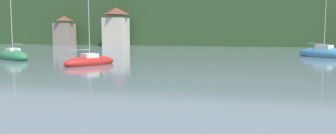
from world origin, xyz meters
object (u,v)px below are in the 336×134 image
at_px(shore_building_westcentral, 116,27).
at_px(sailboat_far_4, 90,62).
at_px(shore_building_west, 64,31).
at_px(sailboat_far_0, 13,56).
at_px(sailboat_far_2, 324,54).

xyz_separation_m(shore_building_westcentral, sailboat_far_4, (17.50, -49.16, -4.52)).
bearing_deg(shore_building_westcentral, shore_building_west, -179.20).
xyz_separation_m(sailboat_far_0, sailboat_far_2, (42.83, 15.54, 0.06)).
relative_size(shore_building_west, sailboat_far_2, 0.82).
distance_m(sailboat_far_2, sailboat_far_4, 35.09).
height_order(shore_building_westcentral, sailboat_far_4, shore_building_westcentral).
height_order(shore_building_west, sailboat_far_2, sailboat_far_2).
height_order(sailboat_far_0, sailboat_far_4, sailboat_far_0).
bearing_deg(sailboat_far_2, sailboat_far_0, -120.34).
distance_m(shore_building_west, sailboat_far_0, 48.00).
distance_m(shore_building_west, sailboat_far_4, 58.91).
height_order(shore_building_westcentral, sailboat_far_2, shore_building_westcentral).
bearing_deg(shore_building_west, sailboat_far_0, -67.42).
bearing_deg(sailboat_far_4, sailboat_far_0, 99.59).
height_order(shore_building_westcentral, sailboat_far_0, sailboat_far_0).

